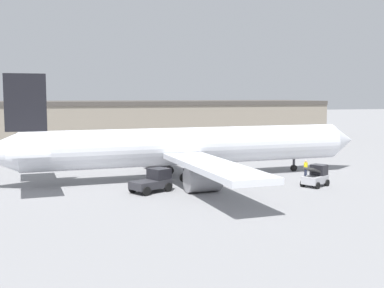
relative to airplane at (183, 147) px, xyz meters
name	(u,v)px	position (x,y,z in m)	size (l,w,h in m)	color
ground_plane	(192,177)	(0.93, 0.06, -3.20)	(400.00, 400.00, 0.00)	gray
terminal_building	(57,123)	(-12.21, 39.46, 0.54)	(96.86, 16.12, 7.47)	gray
airplane	(183,147)	(0.00, 0.00, 0.00)	(41.32, 36.24, 10.51)	silver
ground_crew_worker	(306,168)	(12.47, -2.95, -2.26)	(0.39, 0.39, 1.77)	#1E2338
baggage_tug	(153,181)	(-4.43, -6.13, -2.23)	(4.03, 3.47, 2.03)	#2D2D33
belt_loader_truck	(316,176)	(10.82, -7.83, -2.26)	(3.03, 2.80, 1.99)	#B2B2B7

